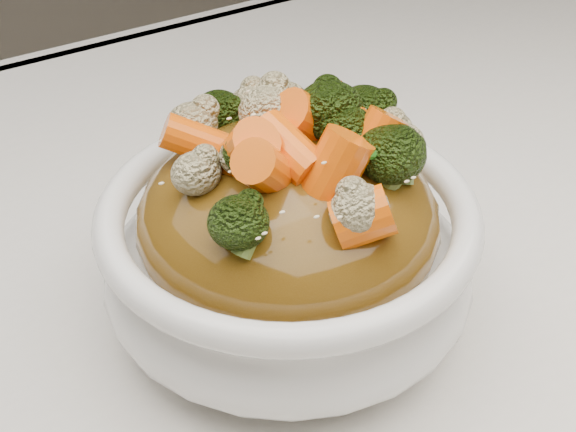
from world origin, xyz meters
TOP-DOWN VIEW (x-y plane):
  - tablecloth at (0.00, 0.00)m, footprint 1.20×0.80m
  - bowl at (0.01, 0.01)m, footprint 0.22×0.22m
  - sauce_base at (0.01, 0.01)m, footprint 0.17×0.17m
  - carrots at (0.01, 0.01)m, footprint 0.17×0.17m
  - broccoli at (0.01, 0.01)m, footprint 0.17×0.17m
  - cauliflower at (0.01, 0.01)m, footprint 0.17×0.17m
  - scallions at (0.01, 0.01)m, footprint 0.13×0.13m
  - sesame_seeds at (0.01, 0.01)m, footprint 0.16×0.16m

SIDE VIEW (x-z plane):
  - tablecloth at x=0.00m, z-range 0.71..0.75m
  - bowl at x=0.01m, z-range 0.75..0.83m
  - sauce_base at x=0.01m, z-range 0.77..0.86m
  - cauliflower at x=0.01m, z-range 0.86..0.89m
  - broccoli at x=0.01m, z-range 0.85..0.89m
  - carrots at x=0.01m, z-range 0.85..0.90m
  - sesame_seeds at x=0.01m, z-range 0.87..0.88m
  - scallions at x=0.01m, z-range 0.87..0.88m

